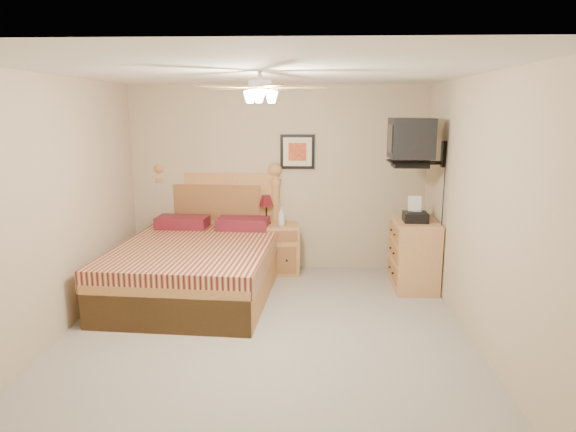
% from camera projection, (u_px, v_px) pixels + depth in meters
% --- Properties ---
extents(floor, '(4.50, 4.50, 0.00)m').
position_uv_depth(floor, '(265.00, 335.00, 5.03)').
color(floor, gray).
rests_on(floor, ground).
extents(ceiling, '(4.00, 4.50, 0.04)m').
position_uv_depth(ceiling, '(262.00, 72.00, 4.52)').
color(ceiling, white).
rests_on(ceiling, ground).
extents(wall_back, '(4.00, 0.04, 2.50)m').
position_uv_depth(wall_back, '(278.00, 179.00, 6.98)').
color(wall_back, tan).
rests_on(wall_back, ground).
extents(wall_front, '(4.00, 0.04, 2.50)m').
position_uv_depth(wall_front, '(225.00, 297.00, 2.58)').
color(wall_front, tan).
rests_on(wall_front, ground).
extents(wall_left, '(0.04, 4.50, 2.50)m').
position_uv_depth(wall_left, '(53.00, 209.00, 4.86)').
color(wall_left, tan).
rests_on(wall_left, ground).
extents(wall_right, '(0.04, 4.50, 2.50)m').
position_uv_depth(wall_right, '(480.00, 212.00, 4.70)').
color(wall_right, tan).
rests_on(wall_right, ground).
extents(bed, '(1.89, 2.39, 1.48)m').
position_uv_depth(bed, '(195.00, 234.00, 6.01)').
color(bed, '#C7723C').
rests_on(bed, ground).
extents(nightstand, '(0.65, 0.51, 0.66)m').
position_uv_depth(nightstand, '(276.00, 249.00, 6.93)').
color(nightstand, '#BC7942').
rests_on(nightstand, ground).
extents(table_lamp, '(0.26, 0.26, 0.39)m').
position_uv_depth(table_lamp, '(266.00, 209.00, 6.90)').
color(table_lamp, '#5A1117').
rests_on(table_lamp, nightstand).
extents(lotion_bottle, '(0.13, 0.13, 0.26)m').
position_uv_depth(lotion_bottle, '(281.00, 216.00, 6.79)').
color(lotion_bottle, silver).
rests_on(lotion_bottle, nightstand).
extents(framed_picture, '(0.46, 0.04, 0.46)m').
position_uv_depth(framed_picture, '(297.00, 152.00, 6.88)').
color(framed_picture, black).
rests_on(framed_picture, wall_back).
extents(dresser, '(0.51, 0.73, 0.86)m').
position_uv_depth(dresser, '(414.00, 254.00, 6.30)').
color(dresser, '#A47244').
rests_on(dresser, ground).
extents(fax_machine, '(0.29, 0.31, 0.30)m').
position_uv_depth(fax_machine, '(416.00, 210.00, 6.11)').
color(fax_machine, black).
rests_on(fax_machine, dresser).
extents(magazine_lower, '(0.32, 0.36, 0.03)m').
position_uv_depth(magazine_lower, '(408.00, 215.00, 6.47)').
color(magazine_lower, beige).
rests_on(magazine_lower, dresser).
extents(magazine_upper, '(0.26, 0.32, 0.02)m').
position_uv_depth(magazine_upper, '(407.00, 213.00, 6.46)').
color(magazine_upper, gray).
rests_on(magazine_upper, magazine_lower).
extents(wall_tv, '(0.56, 0.46, 0.58)m').
position_uv_depth(wall_tv, '(424.00, 142.00, 5.91)').
color(wall_tv, black).
rests_on(wall_tv, wall_right).
extents(ceiling_fan, '(1.14, 1.14, 0.28)m').
position_uv_depth(ceiling_fan, '(260.00, 87.00, 4.36)').
color(ceiling_fan, silver).
rests_on(ceiling_fan, ceiling).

